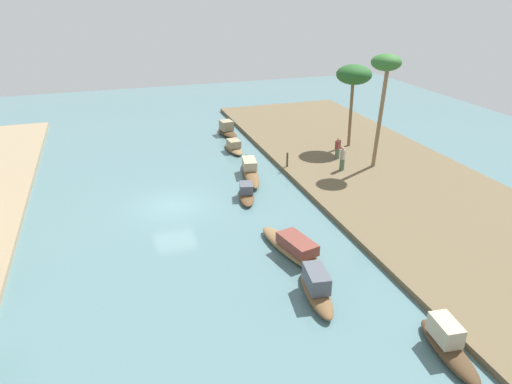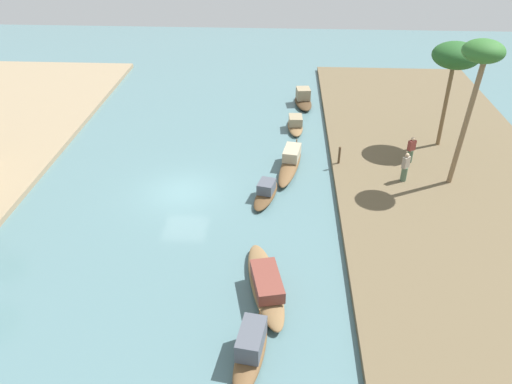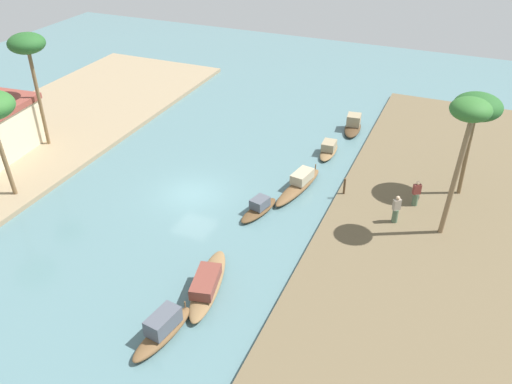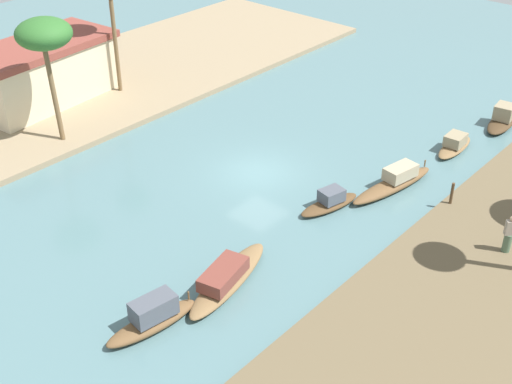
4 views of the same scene
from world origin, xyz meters
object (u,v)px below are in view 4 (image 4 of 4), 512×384
Objects in this scene: sampan_midstream at (394,182)px; sampan_near_left_bank at (153,317)px; palm_tree_right_short at (44,35)px; sampan_upstream_small at (502,119)px; riverside_building at (42,72)px; sampan_with_red_awning at (330,202)px; sampan_with_tall_canopy at (455,145)px; sampan_foreground at (227,278)px; mooring_post at (452,193)px; person_on_near_bank at (509,235)px.

sampan_near_left_bank is at bearing -175.88° from sampan_midstream.
palm_tree_right_short is at bearing 125.75° from sampan_midstream.
riverside_building is at bearing 117.97° from sampan_upstream_small.
sampan_upstream_small is 13.66m from sampan_with_red_awning.
palm_tree_right_short is at bearing 126.31° from sampan_with_tall_canopy.
sampan_midstream is at bearing 167.43° from sampan_upstream_small.
mooring_post reaches higher than sampan_foreground.
sampan_with_tall_canopy is 21.99m from palm_tree_right_short.
person_on_near_bank is (-1.69, -6.35, 0.71)m from sampan_midstream.
sampan_with_tall_canopy is at bearing 25.19° from mooring_post.
riverside_building is at bearing 74.42° from sampan_near_left_bank.
sampan_foreground is 1.58× the size of sampan_upstream_small.
sampan_midstream is at bearing 123.34° from person_on_near_bank.
mooring_post is at bearing -67.38° from palm_tree_right_short.
riverside_building is at bearing 63.73° from palm_tree_right_short.
sampan_upstream_small is 2.01× the size of person_on_near_bank.
sampan_upstream_small is at bearing 2.81° from sampan_near_left_bank.
mooring_post is at bearing -157.40° from sampan_with_tall_canopy.
sampan_with_red_awning is at bearing -89.76° from riverside_building.
riverside_building is (-3.67, 27.44, 1.03)m from person_on_near_bank.
sampan_foreground is 5.12× the size of mooring_post.
sampan_with_red_awning is 1.96× the size of person_on_near_bank.
palm_tree_right_short reaches higher than riverside_building.
sampan_midstream is 2.93m from mooring_post.
mooring_post is at bearing -8.26° from sampan_near_left_bank.
sampan_midstream is at bearing -81.04° from riverside_building.
sampan_upstream_small is at bearing -60.46° from riverside_building.
sampan_near_left_bank reaches higher than sampan_with_red_awning.
sampan_near_left_bank is 14.99m from mooring_post.
sampan_midstream is 18.83m from palm_tree_right_short.
sampan_with_red_awning is 3.16× the size of mooring_post.
sampan_with_tall_canopy is 0.61× the size of sampan_midstream.
sampan_upstream_small reaches higher than sampan_with_tall_canopy.
sampan_with_red_awning is at bearing 166.76° from sampan_with_tall_canopy.
riverside_building is (8.82, 19.62, 1.64)m from sampan_near_left_bank.
mooring_post is (1.84, 3.47, -0.25)m from person_on_near_bank.
sampan_foreground reaches higher than sampan_with_tall_canopy.
sampan_upstream_small is at bearing 3.76° from sampan_with_red_awning.
person_on_near_bank reaches higher than sampan_foreground.
riverside_building reaches higher than sampan_with_red_awning.
sampan_midstream is at bearing 173.80° from sampan_with_tall_canopy.
sampan_foreground is 10.74m from sampan_midstream.
sampan_with_red_awning is 5.57m from mooring_post.
mooring_post is 0.16× the size of palm_tree_right_short.
mooring_post reaches higher than sampan_upstream_small.
sampan_with_red_awning is 19.92m from riverside_building.
riverside_building reaches higher than mooring_post.
sampan_midstream is 0.58× the size of riverside_building.
sampan_foreground is 0.83× the size of palm_tree_right_short.
sampan_with_red_awning is 7.93m from person_on_near_bank.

